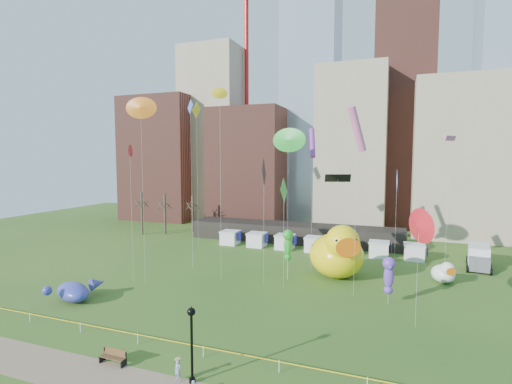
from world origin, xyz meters
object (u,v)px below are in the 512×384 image
at_px(park_bench, 114,356).
at_px(whale_inflatable, 75,291).
at_px(seahorse_green, 288,242).
at_px(box_truck, 479,256).
at_px(woman, 178,370).
at_px(big_duck, 338,253).
at_px(small_duck, 444,273).
at_px(seahorse_purple, 389,273).
at_px(lamppost, 192,336).

bearing_deg(park_bench, whale_inflatable, 146.36).
relative_size(seahorse_green, whale_inflatable, 1.00).
bearing_deg(seahorse_green, whale_inflatable, -159.93).
bearing_deg(box_truck, park_bench, -120.41).
xyz_separation_m(park_bench, woman, (5.66, -0.33, 0.21)).
bearing_deg(seahorse_green, big_duck, 4.67).
bearing_deg(small_duck, seahorse_purple, -143.27).
relative_size(seahorse_purple, lamppost, 0.94).
bearing_deg(whale_inflatable, park_bench, -12.37).
distance_m(seahorse_green, park_bench, 25.10).
relative_size(box_truck, woman, 4.83).
relative_size(seahorse_green, lamppost, 1.17).
relative_size(small_duck, lamppost, 0.74).
xyz_separation_m(seahorse_green, woman, (-0.86, -24.24, -3.83)).
xyz_separation_m(big_duck, whale_inflatable, (-25.04, -17.53, -2.24)).
distance_m(big_duck, small_duck, 12.81).
bearing_deg(lamppost, woman, -167.48).
bearing_deg(park_bench, small_duck, 50.47).
distance_m(big_duck, woman, 27.61).
distance_m(park_bench, lamppost, 7.16).
bearing_deg(woman, box_truck, 73.00).
height_order(seahorse_green, woman, seahorse_green).
distance_m(big_duck, whale_inflatable, 30.65).
relative_size(whale_inflatable, park_bench, 3.04).
height_order(seahorse_purple, woman, seahorse_purple).
distance_m(seahorse_purple, whale_inflatable, 33.04).
bearing_deg(box_truck, seahorse_green, -141.19).
height_order(small_duck, park_bench, small_duck).
distance_m(whale_inflatable, lamppost, 21.42).
bearing_deg(lamppost, small_duck, 57.97).
xyz_separation_m(seahorse_green, whale_inflatable, (-19.21, -15.09, -3.60)).
distance_m(big_duck, box_truck, 21.18).
bearing_deg(woman, seahorse_green, 103.40).
height_order(whale_inflatable, park_bench, whale_inflatable).
distance_m(seahorse_green, seahorse_purple, 13.06).
xyz_separation_m(whale_inflatable, lamppost, (19.34, -8.93, 2.25)).
relative_size(seahorse_green, park_bench, 3.03).
relative_size(big_duck, small_duck, 2.57).
relative_size(seahorse_purple, whale_inflatable, 0.80).
bearing_deg(seahorse_purple, big_duck, 128.75).
height_order(big_duck, box_truck, big_duck).
distance_m(big_duck, lamppost, 27.07).
xyz_separation_m(seahorse_green, park_bench, (-6.51, -23.90, -4.04)).
height_order(box_truck, woman, box_truck).
bearing_deg(big_duck, small_duck, -13.28).
bearing_deg(park_bench, big_duck, 66.01).
distance_m(small_duck, woman, 34.87).
xyz_separation_m(small_duck, seahorse_purple, (-6.14, -9.72, 2.13)).
xyz_separation_m(box_truck, woman, (-24.32, -38.28, -0.76)).
xyz_separation_m(park_bench, lamppost, (6.64, -0.12, 2.69)).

